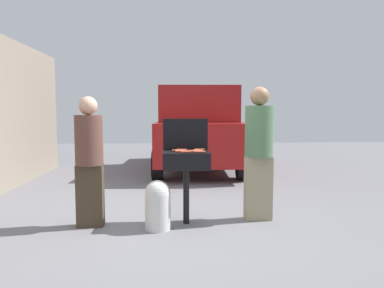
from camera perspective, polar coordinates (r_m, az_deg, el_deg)
ground_plane at (r=5.08m, az=-1.70°, el=-11.69°), size 24.00×24.00×0.00m
bbq_grill at (r=4.78m, az=-0.91°, el=-2.90°), size 0.60×0.44×0.95m
grill_lid_open at (r=4.97m, az=-1.03°, el=1.52°), size 0.60×0.05×0.42m
hot_dog_0 at (r=4.66m, az=0.92°, el=-1.16°), size 0.13×0.03×0.03m
hot_dog_1 at (r=4.89m, az=1.20°, el=-0.85°), size 0.13×0.03×0.03m
hot_dog_2 at (r=4.68m, az=-1.74°, el=-1.13°), size 0.13×0.03×0.03m
hot_dog_3 at (r=4.85m, az=-1.62°, el=-0.91°), size 0.13×0.04×0.03m
hot_dog_4 at (r=4.73m, az=-1.78°, el=-1.07°), size 0.13×0.03×0.03m
hot_dog_5 at (r=4.70m, az=0.69°, el=-1.10°), size 0.13×0.04×0.03m
hot_dog_6 at (r=4.79m, az=1.02°, el=-0.98°), size 0.13×0.04×0.03m
hot_dog_7 at (r=4.79m, az=-2.29°, el=-0.99°), size 0.13×0.03×0.03m
hot_dog_8 at (r=4.73m, az=-0.31°, el=-1.06°), size 0.13×0.03×0.03m
hot_dog_9 at (r=4.60m, az=-0.87°, el=-1.23°), size 0.13×0.04×0.03m
hot_dog_10 at (r=4.61m, az=1.32°, el=-1.22°), size 0.13×0.03×0.03m
propane_tank at (r=4.66m, az=-5.30°, el=-9.19°), size 0.32×0.32×0.62m
person_left at (r=4.83m, az=-15.56°, el=-1.90°), size 0.35×0.35×1.65m
person_right at (r=5.03m, az=10.27°, el=-0.64°), size 0.38×0.38×1.79m
parked_minivan at (r=9.29m, az=0.88°, el=2.38°), size 2.19×4.48×2.02m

